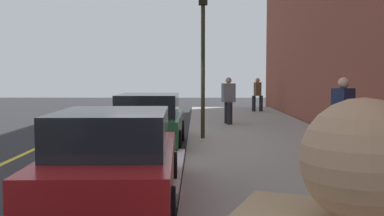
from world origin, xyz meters
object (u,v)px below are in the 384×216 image
Objects in this scene: parked_car_red at (114,160)px; pedestrian_grey_coat at (228,99)px; pedestrian_navy_coat at (343,116)px; pedestrian_brown_coat at (257,94)px; parked_car_green at (149,121)px; traffic_light_pole at (203,33)px.

parked_car_red is 11.06m from pedestrian_grey_coat.
pedestrian_navy_coat reaches higher than pedestrian_grey_coat.
pedestrian_grey_coat is at bearing 14.76° from pedestrian_navy_coat.
parked_car_red is 5.52m from pedestrian_navy_coat.
pedestrian_brown_coat reaches higher than parked_car_red.
parked_car_green is 5.47m from pedestrian_grey_coat.
pedestrian_grey_coat is at bearing 162.54° from pedestrian_brown_coat.
parked_car_green is 0.89× the size of traffic_light_pole.
pedestrian_grey_coat is (-6.16, 1.94, 0.03)m from pedestrian_brown_coat.
pedestrian_brown_coat is 0.37× the size of traffic_light_pole.
parked_car_red is 5.96m from parked_car_green.
pedestrian_grey_coat is 4.68m from traffic_light_pole.
parked_car_green is 2.25× the size of pedestrian_navy_coat.
pedestrian_navy_coat is 1.02× the size of pedestrian_grey_coat.
traffic_light_pole reaches higher than pedestrian_brown_coat.
traffic_light_pole is at bearing 40.55° from pedestrian_navy_coat.
parked_car_green is 2.38× the size of pedestrian_brown_coat.
parked_car_red is 0.91× the size of traffic_light_pole.
pedestrian_navy_coat is 0.40× the size of traffic_light_pole.
traffic_light_pole is at bearing -12.08° from parked_car_red.
pedestrian_navy_coat is 1.06× the size of pedestrian_brown_coat.
parked_car_green is 2.30× the size of pedestrian_grey_coat.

